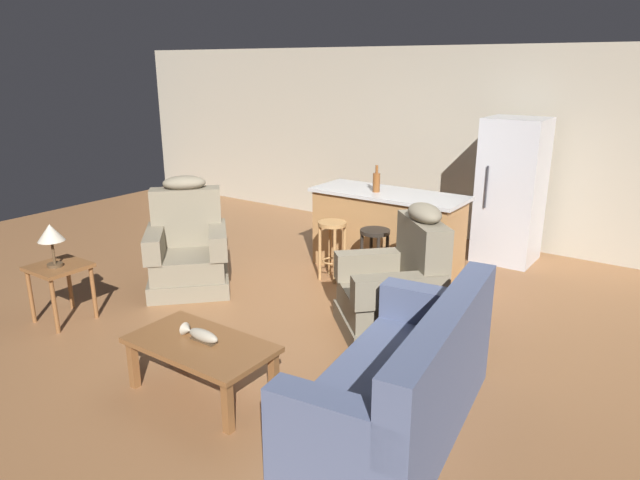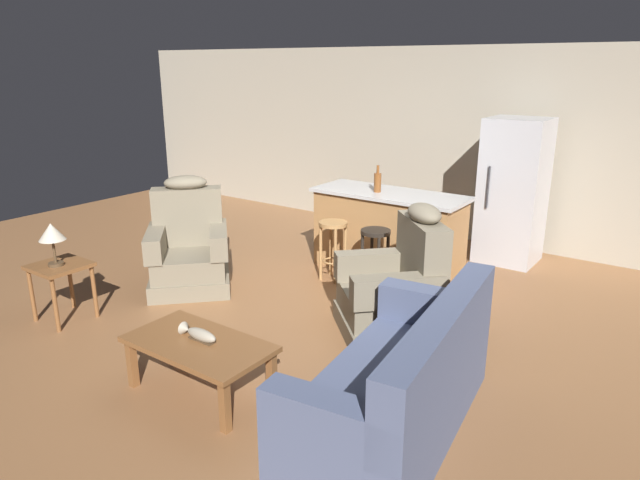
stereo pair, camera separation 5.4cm
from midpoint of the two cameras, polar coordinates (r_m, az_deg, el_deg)
The scene contains 14 objects.
ground_plane at distance 5.83m, azimuth 0.43°, elevation -6.73°, with size 12.00×12.00×0.00m.
back_wall at distance 8.15m, azimuth 13.39°, elevation 9.26°, with size 12.00×0.05×2.60m.
coffee_table at distance 4.35m, azimuth -11.66°, elevation -10.58°, with size 1.10×0.60×0.42m.
fish_figurine at distance 4.34m, azimuth -11.71°, elevation -9.20°, with size 0.34×0.10×0.10m.
couch at distance 3.91m, azimuth 8.51°, elevation -14.26°, with size 1.07×1.99×0.94m.
recliner_near_lamp at distance 6.39m, azimuth -12.75°, elevation -0.91°, with size 1.19×1.19×1.20m.
recliner_near_island at distance 5.20m, azimuth 8.00°, elevation -4.89°, with size 1.19×1.19×1.20m.
end_table at distance 5.93m, azimuth -24.27°, elevation -3.12°, with size 0.48×0.48×0.56m.
table_lamp at distance 5.78m, azimuth -25.01°, elevation 0.55°, with size 0.24×0.24×0.41m.
kitchen_island at distance 6.75m, azimuth 7.06°, elevation 0.84°, with size 1.80×0.70×0.95m.
bar_stool_left at distance 6.41m, azimuth 1.55°, elevation 0.02°, with size 0.32×0.32×0.68m.
bar_stool_right at distance 6.13m, azimuth 5.79°, elevation -0.86°, with size 0.32×0.32×0.68m.
refrigerator at distance 7.35m, azimuth 18.94°, elevation 4.62°, with size 0.70×0.69×1.76m.
bottle_tall_green at distance 6.61m, azimuth 6.01°, elevation 5.80°, with size 0.08×0.08×0.31m.
Camera 2 is at (3.09, -4.34, 2.37)m, focal length 32.00 mm.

